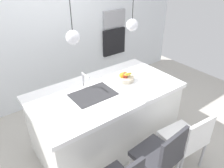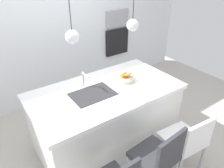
{
  "view_description": "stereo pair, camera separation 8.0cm",
  "coord_description": "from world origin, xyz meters",
  "px_view_note": "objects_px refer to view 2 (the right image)",
  "views": [
    {
      "loc": [
        -1.43,
        -2.03,
        2.44
      ],
      "look_at": [
        0.1,
        0.0,
        0.98
      ],
      "focal_mm": 34.82,
      "sensor_mm": 36.0,
      "label": 1
    },
    {
      "loc": [
        -1.37,
        -2.08,
        2.44
      ],
      "look_at": [
        0.1,
        0.0,
        0.98
      ],
      "focal_mm": 34.82,
      "sensor_mm": 36.0,
      "label": 2
    }
  ],
  "objects_px": {
    "microwave": "(117,18)",
    "chair_far": "(186,139)",
    "chair_middle": "(159,156)",
    "oven": "(117,42)",
    "fruit_bowl": "(125,77)"
  },
  "relations": [
    {
      "from": "microwave",
      "to": "chair_middle",
      "type": "relative_size",
      "value": 0.59
    },
    {
      "from": "fruit_bowl",
      "to": "oven",
      "type": "relative_size",
      "value": 0.47
    },
    {
      "from": "oven",
      "to": "microwave",
      "type": "bearing_deg",
      "value": 0.0
    },
    {
      "from": "oven",
      "to": "chair_far",
      "type": "xyz_separation_m",
      "value": [
        -0.8,
        -2.56,
        -0.39
      ]
    },
    {
      "from": "chair_middle",
      "to": "oven",
      "type": "bearing_deg",
      "value": 63.29
    },
    {
      "from": "chair_far",
      "to": "microwave",
      "type": "bearing_deg",
      "value": 72.74
    },
    {
      "from": "microwave",
      "to": "chair_far",
      "type": "bearing_deg",
      "value": -107.26
    },
    {
      "from": "fruit_bowl",
      "to": "chair_middle",
      "type": "relative_size",
      "value": 0.29
    },
    {
      "from": "microwave",
      "to": "fruit_bowl",
      "type": "bearing_deg",
      "value": -122.51
    },
    {
      "from": "chair_middle",
      "to": "chair_far",
      "type": "relative_size",
      "value": 1.07
    },
    {
      "from": "chair_middle",
      "to": "chair_far",
      "type": "distance_m",
      "value": 0.5
    },
    {
      "from": "microwave",
      "to": "oven",
      "type": "distance_m",
      "value": 0.5
    },
    {
      "from": "microwave",
      "to": "chair_far",
      "type": "height_order",
      "value": "microwave"
    },
    {
      "from": "chair_middle",
      "to": "fruit_bowl",
      "type": "bearing_deg",
      "value": 73.18
    },
    {
      "from": "oven",
      "to": "chair_middle",
      "type": "bearing_deg",
      "value": -116.71
    }
  ]
}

